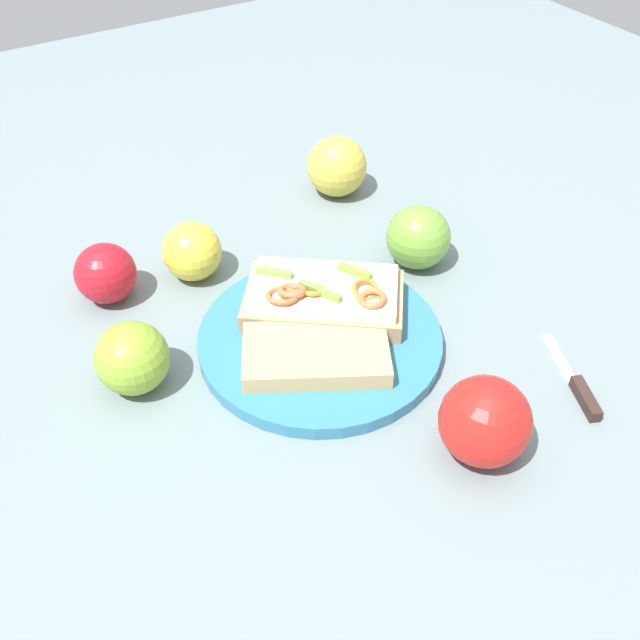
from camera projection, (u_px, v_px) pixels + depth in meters
ground_plane at (320, 345)px, 0.78m from camera, size 2.00×2.00×0.00m
plate at (320, 339)px, 0.78m from camera, size 0.26×0.26×0.02m
sandwich at (324, 297)px, 0.79m from camera, size 0.18×0.20×0.05m
bread_slice_side at (316, 355)px, 0.73m from camera, size 0.14×0.17×0.02m
apple_0 at (105, 273)px, 0.82m from camera, size 0.09×0.09×0.07m
apple_1 at (192, 251)px, 0.85m from camera, size 0.10×0.10×0.07m
apple_2 at (485, 421)px, 0.65m from camera, size 0.08×0.08×0.08m
apple_3 at (418, 237)px, 0.86m from camera, size 0.10×0.10×0.08m
apple_4 at (337, 166)px, 0.98m from camera, size 0.11×0.11×0.08m
apple_5 at (132, 358)px, 0.71m from camera, size 0.10×0.10×0.07m
knife at (578, 386)px, 0.73m from camera, size 0.12×0.06×0.01m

